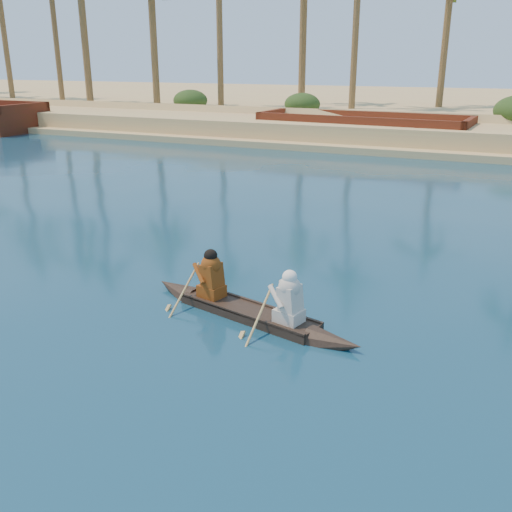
% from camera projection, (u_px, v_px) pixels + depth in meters
% --- Properties ---
extents(sandy_embankment, '(150.00, 51.00, 1.50)m').
position_uv_depth(sandy_embankment, '(373.00, 107.00, 53.02)').
color(sandy_embankment, '#CEBA74').
rests_on(sandy_embankment, ground).
extents(palm_grove, '(110.00, 14.00, 16.00)m').
position_uv_depth(palm_grove, '(342.00, 11.00, 40.32)').
color(palm_grove, '#3E591F').
rests_on(palm_grove, ground).
extents(shrub_cluster, '(100.00, 6.00, 2.40)m').
position_uv_depth(shrub_cluster, '(323.00, 113.00, 39.52)').
color(shrub_cluster, '#233C15').
rests_on(shrub_cluster, ground).
extents(canoe, '(4.94, 1.84, 1.36)m').
position_uv_depth(canoe, '(248.00, 304.00, 10.98)').
color(canoe, '#31221A').
rests_on(canoe, ground).
extents(barge_mid, '(12.44, 4.88, 2.03)m').
position_uv_depth(barge_mid, '(363.00, 131.00, 33.67)').
color(barge_mid, '#5C1F13').
rests_on(barge_mid, ground).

